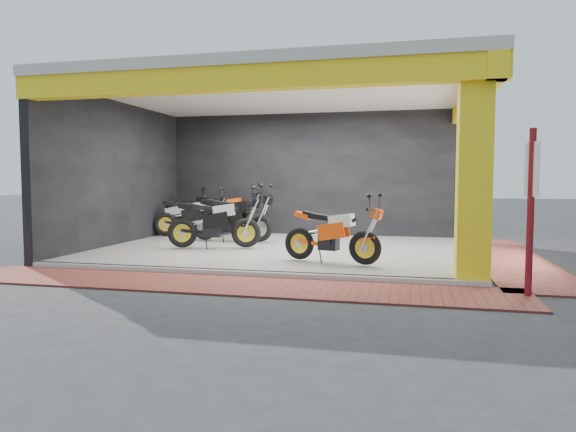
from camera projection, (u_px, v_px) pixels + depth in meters
name	position (u px, v px, depth m)	size (l,w,h in m)	color
ground	(257.00, 267.00, 9.67)	(80.00, 80.00, 0.00)	#2D2D30
showroom_floor	(282.00, 250.00, 11.61)	(8.00, 6.00, 0.10)	silver
showroom_ceiling	(282.00, 91.00, 11.36)	(8.40, 6.40, 0.20)	beige
back_wall	(309.00, 176.00, 14.50)	(8.20, 0.20, 3.50)	black
left_wall	(118.00, 175.00, 12.43)	(0.20, 6.20, 3.50)	black
corner_column	(474.00, 172.00, 7.96)	(0.50, 0.50, 3.50)	yellow
header_beam_front	(239.00, 79.00, 8.47)	(8.40, 0.30, 0.40)	yellow
header_beam_right	(472.00, 98.00, 10.47)	(0.30, 6.40, 0.40)	yellow
floor_kerb	(240.00, 273.00, 8.68)	(8.00, 0.20, 0.10)	silver
paver_front	(223.00, 285.00, 7.92)	(9.00, 1.40, 0.03)	#9B3C32
paver_right	(509.00, 259.00, 10.51)	(1.40, 7.00, 0.03)	#9B3C32
signpost	(531.00, 206.00, 7.02)	(0.13, 0.31, 2.33)	maroon
moto_hero	(365.00, 231.00, 9.09)	(2.03, 0.75, 1.24)	#FF4C0A
moto_row_a	(246.00, 219.00, 11.42)	(2.20, 0.81, 1.34)	black
moto_row_b	(259.00, 215.00, 12.45)	(2.26, 0.84, 1.38)	black
moto_row_c	(250.00, 210.00, 14.27)	(2.28, 0.84, 1.39)	black
moto_row_d	(198.00, 211.00, 14.81)	(2.11, 0.78, 1.29)	#B6B9BE
moto_row_e	(215.00, 213.00, 13.95)	(2.08, 0.77, 1.27)	black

